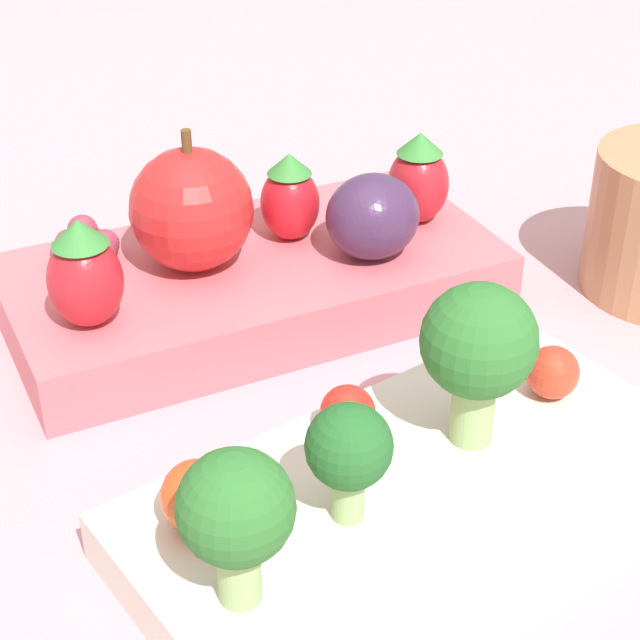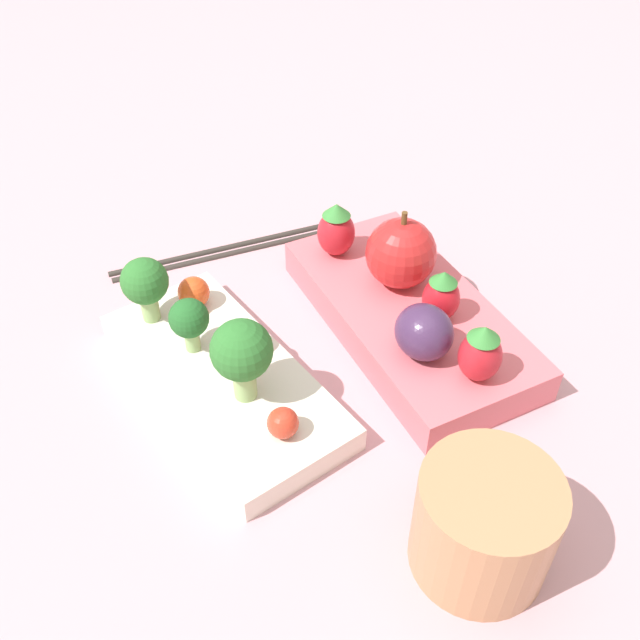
# 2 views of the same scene
# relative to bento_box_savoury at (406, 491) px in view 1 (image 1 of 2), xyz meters

# --- Properties ---
(ground_plane) EXTENTS (4.00, 4.00, 0.00)m
(ground_plane) POSITION_rel_bento_box_savoury_xyz_m (-0.01, -0.07, -0.01)
(ground_plane) COLOR #C6939E
(bento_box_savoury) EXTENTS (0.22, 0.12, 0.02)m
(bento_box_savoury) POSITION_rel_bento_box_savoury_xyz_m (0.00, 0.00, 0.00)
(bento_box_savoury) COLOR silver
(bento_box_savoury) RESTS_ON ground_plane
(bento_box_fruit) EXTENTS (0.23, 0.12, 0.03)m
(bento_box_fruit) POSITION_rel_bento_box_savoury_xyz_m (-0.01, -0.15, 0.00)
(bento_box_fruit) COLOR #DB6670
(bento_box_fruit) RESTS_ON ground_plane
(broccoli_floret_0) EXTENTS (0.04, 0.04, 0.06)m
(broccoli_floret_0) POSITION_rel_bento_box_savoury_xyz_m (-0.03, -0.00, 0.05)
(broccoli_floret_0) COLOR #93B770
(broccoli_floret_0) RESTS_ON bento_box_savoury
(broccoli_floret_1) EXTENTS (0.03, 0.03, 0.04)m
(broccoli_floret_1) POSITION_rel_bento_box_savoury_xyz_m (0.03, 0.01, 0.04)
(broccoli_floret_1) COLOR #93B770
(broccoli_floret_1) RESTS_ON bento_box_savoury
(broccoli_floret_2) EXTENTS (0.04, 0.04, 0.05)m
(broccoli_floret_2) POSITION_rel_bento_box_savoury_xyz_m (0.08, 0.02, 0.04)
(broccoli_floret_2) COLOR #93B770
(broccoli_floret_2) RESTS_ON bento_box_savoury
(cherry_tomato_0) EXTENTS (0.02, 0.02, 0.02)m
(cherry_tomato_0) POSITION_rel_bento_box_savoury_xyz_m (0.07, -0.01, 0.02)
(cherry_tomato_0) COLOR #DB4C1E
(cherry_tomato_0) RESTS_ON bento_box_savoury
(cherry_tomato_1) EXTENTS (0.02, 0.02, 0.02)m
(cherry_tomato_1) POSITION_rel_bento_box_savoury_xyz_m (-0.07, -0.01, 0.02)
(cherry_tomato_1) COLOR red
(cherry_tomato_1) RESTS_ON bento_box_savoury
(cherry_tomato_2) EXTENTS (0.02, 0.02, 0.02)m
(cherry_tomato_2) POSITION_rel_bento_box_savoury_xyz_m (0.01, -0.03, 0.02)
(cherry_tomato_2) COLOR red
(cherry_tomato_2) RESTS_ON bento_box_savoury
(apple) EXTENTS (0.05, 0.05, 0.06)m
(apple) POSITION_rel_bento_box_savoury_xyz_m (0.01, -0.16, 0.05)
(apple) COLOR red
(apple) RESTS_ON bento_box_fruit
(strawberry_0) EXTENTS (0.03, 0.03, 0.04)m
(strawberry_0) POSITION_rel_bento_box_savoury_xyz_m (-0.04, -0.16, 0.04)
(strawberry_0) COLOR red
(strawberry_0) RESTS_ON bento_box_fruit
(strawberry_1) EXTENTS (0.03, 0.03, 0.05)m
(strawberry_1) POSITION_rel_bento_box_savoury_xyz_m (0.07, -0.13, 0.04)
(strawberry_1) COLOR red
(strawberry_1) RESTS_ON bento_box_fruit
(strawberry_2) EXTENTS (0.03, 0.03, 0.05)m
(strawberry_2) POSITION_rel_bento_box_savoury_xyz_m (-0.10, -0.14, 0.04)
(strawberry_2) COLOR red
(strawberry_2) RESTS_ON bento_box_fruit
(plum) EXTENTS (0.04, 0.04, 0.04)m
(plum) POSITION_rel_bento_box_savoury_xyz_m (-0.06, -0.13, 0.04)
(plum) COLOR #42284C
(plum) RESTS_ON bento_box_fruit
(grape_cluster) EXTENTS (0.03, 0.03, 0.02)m
(grape_cluster) POSITION_rel_bento_box_savoury_xyz_m (0.05, -0.18, 0.03)
(grape_cluster) COLOR #93384C
(grape_cluster) RESTS_ON bento_box_fruit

